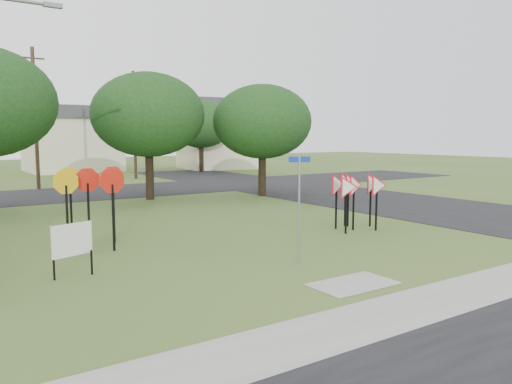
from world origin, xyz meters
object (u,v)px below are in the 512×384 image
Objects in this scene: stop_sign_cluster at (90,188)px; yield_sign_cluster at (354,187)px; info_board at (72,241)px; street_name_sign at (299,202)px.

stop_sign_cluster is 0.92× the size of yield_sign_cluster.
info_board is at bearing -113.03° from stop_sign_cluster.
stop_sign_cluster is 3.49m from info_board.
yield_sign_cluster is (8.95, -2.26, -0.28)m from stop_sign_cluster.
stop_sign_cluster reaches higher than yield_sign_cluster.
yield_sign_cluster reaches higher than info_board.
info_board is (-10.26, -0.83, -0.67)m from yield_sign_cluster.
stop_sign_cluster is (-4.12, 5.05, 0.18)m from street_name_sign.
info_board is (-5.44, 1.96, -0.77)m from street_name_sign.
yield_sign_cluster is at bearing 30.05° from street_name_sign.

